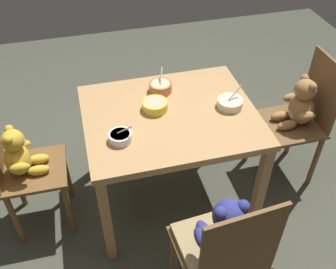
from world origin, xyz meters
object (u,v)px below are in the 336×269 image
object	(u,v)px
dining_table	(170,126)
teddy_chair_near_left	(21,162)
teddy_chair_near_front	(224,241)
teddy_chair_near_right	(299,112)
porridge_bowl_cream_near_right	(230,103)
porridge_bowl_white_near_left	(120,137)
porridge_bowl_terracotta_far_center	(161,87)
porridge_bowl_yellow_center	(155,105)

from	to	relation	value
dining_table	teddy_chair_near_left	bearing A→B (deg)	178.52
teddy_chair_near_left	teddy_chair_near_front	size ratio (longest dim) A/B	0.98
teddy_chair_near_right	porridge_bowl_cream_near_right	xyz separation A→B (m)	(-0.53, -0.05, 0.21)
teddy_chair_near_right	teddy_chair_near_front	size ratio (longest dim) A/B	0.98
teddy_chair_near_right	porridge_bowl_white_near_left	xyz separation A→B (m)	(-1.21, -0.19, 0.21)
porridge_bowl_terracotta_far_center	porridge_bowl_yellow_center	bearing A→B (deg)	-114.24
teddy_chair_near_right	porridge_bowl_white_near_left	bearing A→B (deg)	8.65
porridge_bowl_terracotta_far_center	porridge_bowl_cream_near_right	size ratio (longest dim) A/B	0.94
dining_table	porridge_bowl_terracotta_far_center	world-z (taller)	porridge_bowl_terracotta_far_center
teddy_chair_near_left	porridge_bowl_yellow_center	bearing A→B (deg)	3.61
porridge_bowl_white_near_left	porridge_bowl_cream_near_right	bearing A→B (deg)	11.20
porridge_bowl_yellow_center	porridge_bowl_cream_near_right	distance (m)	0.45
dining_table	porridge_bowl_cream_near_right	bearing A→B (deg)	-3.66
porridge_bowl_yellow_center	dining_table	bearing A→B (deg)	-38.76
dining_table	teddy_chair_near_left	distance (m)	0.90
teddy_chair_near_left	porridge_bowl_terracotta_far_center	size ratio (longest dim) A/B	6.18
porridge_bowl_yellow_center	teddy_chair_near_right	bearing A→B (deg)	-1.86
teddy_chair_near_right	teddy_chair_near_front	bearing A→B (deg)	44.09
teddy_chair_near_right	porridge_bowl_terracotta_far_center	size ratio (longest dim) A/B	6.21
teddy_chair_near_right	porridge_bowl_terracotta_far_center	distance (m)	0.94
porridge_bowl_white_near_left	porridge_bowl_terracotta_far_center	bearing A→B (deg)	50.81
teddy_chair_near_left	porridge_bowl_yellow_center	size ratio (longest dim) A/B	6.12
porridge_bowl_cream_near_right	teddy_chair_near_right	bearing A→B (deg)	5.65
teddy_chair_near_left	porridge_bowl_white_near_left	distance (m)	0.64
dining_table	teddy_chair_near_right	size ratio (longest dim) A/B	1.08
teddy_chair_near_right	porridge_bowl_cream_near_right	distance (m)	0.58
porridge_bowl_terracotta_far_center	teddy_chair_near_right	bearing A→B (deg)	-12.98
porridge_bowl_white_near_left	teddy_chair_near_front	bearing A→B (deg)	-59.71
porridge_bowl_white_near_left	porridge_bowl_yellow_center	xyz separation A→B (m)	(0.24, 0.22, 0.00)
teddy_chair_near_left	dining_table	bearing A→B (deg)	-0.57
teddy_chair_near_front	porridge_bowl_white_near_left	xyz separation A→B (m)	(-0.37, 0.63, 0.19)
porridge_bowl_cream_near_right	porridge_bowl_terracotta_far_center	bearing A→B (deg)	144.24
porridge_bowl_terracotta_far_center	porridge_bowl_cream_near_right	bearing A→B (deg)	-35.76
teddy_chair_near_front	porridge_bowl_yellow_center	size ratio (longest dim) A/B	6.25
dining_table	porridge_bowl_white_near_left	xyz separation A→B (m)	(-0.32, -0.16, 0.12)
dining_table	porridge_bowl_cream_near_right	world-z (taller)	porridge_bowl_cream_near_right
dining_table	teddy_chair_near_front	xyz separation A→B (m)	(0.05, -0.79, -0.07)
teddy_chair_near_right	porridge_bowl_yellow_center	size ratio (longest dim) A/B	6.14
teddy_chair_near_left	porridge_bowl_cream_near_right	bearing A→B (deg)	-1.20
dining_table	teddy_chair_near_right	xyz separation A→B (m)	(0.89, 0.03, -0.09)
porridge_bowl_white_near_left	teddy_chair_near_left	bearing A→B (deg)	162.46
porridge_bowl_terracotta_far_center	porridge_bowl_cream_near_right	distance (m)	0.44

